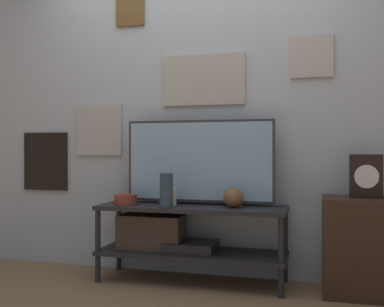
# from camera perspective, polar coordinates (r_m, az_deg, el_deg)

# --- Properties ---
(ground_plane) EXTENTS (12.00, 12.00, 0.00)m
(ground_plane) POSITION_cam_1_polar(r_m,az_deg,el_deg) (3.19, -1.35, -17.24)
(ground_plane) COLOR #846647
(wall_back) EXTENTS (6.40, 0.08, 2.70)m
(wall_back) POSITION_cam_1_polar(r_m,az_deg,el_deg) (3.56, 0.88, 6.60)
(wall_back) COLOR #B2BCC6
(wall_back) RESTS_ON ground_plane
(media_console) EXTENTS (1.38, 0.42, 0.56)m
(media_console) POSITION_cam_1_polar(r_m,az_deg,el_deg) (3.37, -2.06, -10.08)
(media_console) COLOR #232326
(media_console) RESTS_ON ground_plane
(television) EXTENTS (1.12, 0.05, 0.63)m
(television) POSITION_cam_1_polar(r_m,az_deg,el_deg) (3.36, 0.92, -0.98)
(television) COLOR #333338
(television) RESTS_ON media_console
(vase_tall_ceramic) EXTENTS (0.10, 0.10, 0.24)m
(vase_tall_ceramic) POSITION_cam_1_polar(r_m,az_deg,el_deg) (3.21, -3.27, -4.68)
(vase_tall_ceramic) COLOR #2D4251
(vase_tall_ceramic) RESTS_ON media_console
(vase_round_glass) EXTENTS (0.14, 0.14, 0.14)m
(vase_round_glass) POSITION_cam_1_polar(r_m,az_deg,el_deg) (3.20, 5.27, -5.61)
(vase_round_glass) COLOR brown
(vase_round_glass) RESTS_ON media_console
(vase_wide_bowl) EXTENTS (0.17, 0.17, 0.08)m
(vase_wide_bowl) POSITION_cam_1_polar(r_m,az_deg,el_deg) (3.40, -8.43, -5.82)
(vase_wide_bowl) COLOR brown
(vase_wide_bowl) RESTS_ON media_console
(candle_jar) EXTENTS (0.07, 0.07, 0.12)m
(candle_jar) POSITION_cam_1_polar(r_m,az_deg,el_deg) (3.34, -2.61, -5.53)
(candle_jar) COLOR beige
(candle_jar) RESTS_ON media_console
(side_table) EXTENTS (0.43, 0.39, 0.65)m
(side_table) POSITION_cam_1_polar(r_m,az_deg,el_deg) (3.25, 20.08, -11.00)
(side_table) COLOR #382319
(side_table) RESTS_ON ground_plane
(mantel_clock) EXTENTS (0.21, 0.11, 0.29)m
(mantel_clock) POSITION_cam_1_polar(r_m,az_deg,el_deg) (3.22, 21.20, -2.70)
(mantel_clock) COLOR black
(mantel_clock) RESTS_ON side_table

